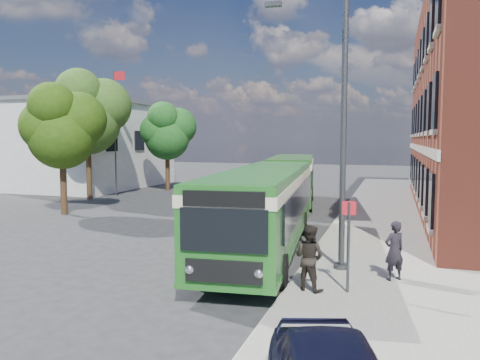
% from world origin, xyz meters
% --- Properties ---
extents(ground, '(120.00, 120.00, 0.00)m').
position_xyz_m(ground, '(0.00, 0.00, 0.00)').
color(ground, '#262629').
rests_on(ground, ground).
extents(pavement, '(6.00, 48.00, 0.15)m').
position_xyz_m(pavement, '(7.00, 8.00, 0.07)').
color(pavement, gray).
rests_on(pavement, ground).
extents(kerb_line, '(0.12, 48.00, 0.01)m').
position_xyz_m(kerb_line, '(3.95, 8.00, 0.01)').
color(kerb_line, beige).
rests_on(kerb_line, ground).
extents(white_building, '(9.40, 13.40, 7.30)m').
position_xyz_m(white_building, '(-18.00, 18.00, 3.66)').
color(white_building, beige).
rests_on(white_building, ground).
extents(flagpole, '(0.95, 0.10, 9.00)m').
position_xyz_m(flagpole, '(-12.45, 13.00, 4.94)').
color(flagpole, '#37393C').
rests_on(flagpole, ground).
extents(street_lamp, '(2.96, 2.38, 9.00)m').
position_xyz_m(street_lamp, '(4.84, -2.00, 4.79)').
color(street_lamp, '#37393C').
rests_on(street_lamp, ground).
extents(bus_stop_sign, '(0.35, 0.08, 2.52)m').
position_xyz_m(bus_stop_sign, '(5.60, -4.20, 1.51)').
color(bus_stop_sign, '#37393C').
rests_on(bus_stop_sign, ground).
extents(bus_front, '(3.84, 12.42, 3.02)m').
position_xyz_m(bus_front, '(2.21, -0.03, 1.83)').
color(bus_front, '#21631F').
rests_on(bus_front, ground).
extents(bus_rear, '(4.01, 10.00, 3.02)m').
position_xyz_m(bus_rear, '(0.60, 12.51, 1.83)').
color(bus_rear, '#214E1B').
rests_on(bus_rear, ground).
extents(pedestrian_a, '(0.74, 0.69, 1.69)m').
position_xyz_m(pedestrian_a, '(6.73, -2.74, 0.99)').
color(pedestrian_a, black).
rests_on(pedestrian_a, pavement).
extents(pedestrian_b, '(1.02, 0.90, 1.74)m').
position_xyz_m(pedestrian_b, '(4.61, -4.34, 1.02)').
color(pedestrian_b, black).
rests_on(pedestrian_b, pavement).
extents(tree_left, '(4.20, 4.00, 7.10)m').
position_xyz_m(tree_left, '(-10.43, 4.76, 4.81)').
color(tree_left, '#332012').
rests_on(tree_left, ground).
extents(tree_mid, '(5.19, 4.94, 8.77)m').
position_xyz_m(tree_mid, '(-13.15, 10.76, 5.95)').
color(tree_mid, '#332012').
rests_on(tree_mid, ground).
extents(tree_right, '(4.16, 3.96, 7.03)m').
position_xyz_m(tree_right, '(-10.48, 17.26, 4.76)').
color(tree_right, '#332012').
rests_on(tree_right, ground).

